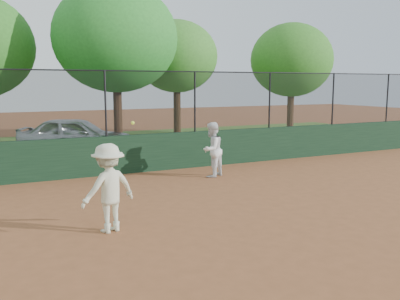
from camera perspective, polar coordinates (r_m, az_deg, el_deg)
name	(u,v)px	position (r m, az deg, el deg)	size (l,w,h in m)	color
ground	(214,229)	(8.80, 1.74, -10.02)	(80.00, 80.00, 0.00)	brown
back_wall	(123,155)	(14.10, -9.84, -0.58)	(26.00, 0.20, 1.20)	#16321C
grass_strip	(83,149)	(19.95, -14.76, 0.18)	(36.00, 12.00, 0.01)	#34591C
parked_car	(76,136)	(18.22, -15.57, 1.76)	(1.78, 4.42, 1.51)	#B3B9BD
player_second	(212,150)	(13.39, 1.51, 0.04)	(0.80, 0.63, 1.65)	white
player_main	(109,188)	(8.60, -11.63, -4.79)	(1.22, 0.91, 2.11)	beige
fence_assembly	(121,102)	(13.93, -10.12, 6.07)	(26.00, 0.06, 2.00)	black
tree_2	(116,38)	(19.29, -10.72, 13.90)	(5.22, 4.74, 6.92)	#402717
tree_3	(177,57)	(22.48, -3.00, 11.84)	(4.12, 3.75, 5.90)	#3D2514
tree_4	(292,60)	(23.94, 11.68, 11.18)	(4.38, 3.98, 5.89)	#4B2E1B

